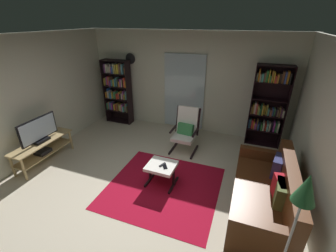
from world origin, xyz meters
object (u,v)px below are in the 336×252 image
object	(u,v)px
bookshelf_near_sofa	(268,106)
lounge_armchair	(186,129)
leather_sofa	(266,195)
wall_clock	(130,59)
bookshelf_near_tv	(118,90)
tv_remote	(162,165)
floor_lamp_by_sofa	(301,204)
ottoman	(161,168)
tv_stand	(43,148)
cell_phone	(165,167)
television	(39,131)

from	to	relation	value
bookshelf_near_sofa	lounge_armchair	xyz separation A→B (m)	(-1.71, -0.93, -0.47)
leather_sofa	wall_clock	world-z (taller)	wall_clock
lounge_armchair	wall_clock	bearing A→B (deg)	151.23
bookshelf_near_tv	tv_remote	distance (m)	3.25
leather_sofa	floor_lamp_by_sofa	bearing A→B (deg)	-86.87
tv_remote	floor_lamp_by_sofa	xyz separation A→B (m)	(1.86, -1.37, 0.96)
lounge_armchair	ottoman	distance (m)	1.39
floor_lamp_by_sofa	leather_sofa	bearing A→B (deg)	93.13
tv_stand	wall_clock	xyz separation A→B (m)	(0.76, 2.66, 1.52)
bookshelf_near_sofa	leather_sofa	distance (m)	2.43
ottoman	tv_remote	bearing A→B (deg)	-10.17
bookshelf_near_tv	bookshelf_near_sofa	size ratio (longest dim) A/B	0.94
tv_stand	ottoman	size ratio (longest dim) A/B	2.54
bookshelf_near_sofa	floor_lamp_by_sofa	bearing A→B (deg)	-88.16
tv_stand	wall_clock	bearing A→B (deg)	74.09
bookshelf_near_tv	wall_clock	bearing A→B (deg)	27.70
lounge_armchair	bookshelf_near_tv	bearing A→B (deg)	159.55
lounge_armchair	floor_lamp_by_sofa	size ratio (longest dim) A/B	0.60
ottoman	wall_clock	xyz separation A→B (m)	(-1.88, 2.44, 1.50)
ottoman	cell_phone	size ratio (longest dim) A/B	3.78
wall_clock	cell_phone	bearing A→B (deg)	-51.55
television	tv_remote	bearing A→B (deg)	4.56
bookshelf_near_tv	lounge_armchair	size ratio (longest dim) A/B	1.79
bookshelf_near_tv	tv_remote	bearing A→B (deg)	-44.43
cell_phone	wall_clock	xyz separation A→B (m)	(-1.97, 2.48, 1.43)
television	tv_remote	xyz separation A→B (m)	(2.66, 0.21, -0.32)
tv_remote	wall_clock	distance (m)	3.41
television	tv_remote	distance (m)	2.69
leather_sofa	floor_lamp_by_sofa	xyz separation A→B (m)	(0.07, -1.35, 1.08)
cell_phone	wall_clock	world-z (taller)	wall_clock
bookshelf_near_tv	wall_clock	xyz separation A→B (m)	(0.38, 0.20, 0.86)
television	tv_remote	size ratio (longest dim) A/B	6.06
leather_sofa	wall_clock	bearing A→B (deg)	146.26
lounge_armchair	tv_remote	bearing A→B (deg)	-91.31
bookshelf_near_tv	lounge_armchair	xyz separation A→B (m)	(2.32, -0.86, -0.45)
ottoman	floor_lamp_by_sofa	xyz separation A→B (m)	(1.88, -1.38, 1.04)
bookshelf_near_tv	wall_clock	distance (m)	0.96
leather_sofa	cell_phone	distance (m)	1.73
leather_sofa	ottoman	bearing A→B (deg)	179.11
cell_phone	tv_remote	bearing A→B (deg)	115.48
tv_remote	wall_clock	world-z (taller)	wall_clock
tv_stand	floor_lamp_by_sofa	bearing A→B (deg)	-14.36
bookshelf_near_tv	lounge_armchair	distance (m)	2.51
television	ottoman	size ratio (longest dim) A/B	1.65
cell_phone	wall_clock	distance (m)	3.47
tv_stand	lounge_armchair	size ratio (longest dim) A/B	1.32
bookshelf_near_sofa	leather_sofa	xyz separation A→B (m)	(0.04, -2.33, -0.69)
cell_phone	wall_clock	size ratio (longest dim) A/B	0.48
ottoman	wall_clock	distance (m)	3.43
tv_stand	television	distance (m)	0.42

